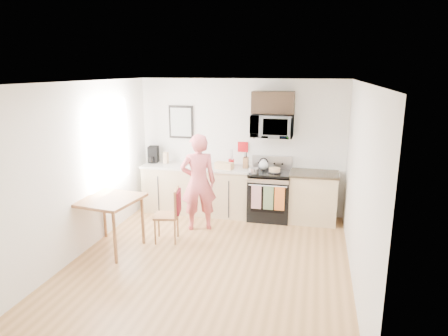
% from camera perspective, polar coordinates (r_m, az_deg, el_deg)
% --- Properties ---
extents(floor, '(4.60, 4.60, 0.00)m').
position_cam_1_polar(floor, '(6.07, -1.96, -13.18)').
color(floor, '#9A6A3B').
rests_on(floor, ground).
extents(back_wall, '(4.00, 0.04, 2.60)m').
position_cam_1_polar(back_wall, '(7.79, 2.37, 3.06)').
color(back_wall, silver).
rests_on(back_wall, floor).
extents(front_wall, '(4.00, 0.04, 2.60)m').
position_cam_1_polar(front_wall, '(3.56, -11.98, -10.68)').
color(front_wall, silver).
rests_on(front_wall, floor).
extents(left_wall, '(0.04, 4.60, 2.60)m').
position_cam_1_polar(left_wall, '(6.41, -19.60, -0.11)').
color(left_wall, silver).
rests_on(left_wall, floor).
extents(right_wall, '(0.04, 4.60, 2.60)m').
position_cam_1_polar(right_wall, '(5.45, 18.71, -2.43)').
color(right_wall, silver).
rests_on(right_wall, floor).
extents(ceiling, '(4.00, 4.60, 0.04)m').
position_cam_1_polar(ceiling, '(5.41, -2.19, 12.17)').
color(ceiling, white).
rests_on(ceiling, back_wall).
extents(window, '(0.06, 1.40, 1.50)m').
position_cam_1_polar(window, '(7.01, -16.03, 3.39)').
color(window, white).
rests_on(window, left_wall).
extents(cabinet_left, '(2.10, 0.60, 0.90)m').
position_cam_1_polar(cabinet_left, '(7.90, -3.82, -3.16)').
color(cabinet_left, tan).
rests_on(cabinet_left, floor).
extents(countertop_left, '(2.14, 0.64, 0.04)m').
position_cam_1_polar(countertop_left, '(7.77, -3.88, 0.15)').
color(countertop_left, beige).
rests_on(countertop_left, cabinet_left).
extents(cabinet_right, '(0.84, 0.60, 0.90)m').
position_cam_1_polar(cabinet_right, '(7.58, 12.58, -4.22)').
color(cabinet_right, tan).
rests_on(cabinet_right, floor).
extents(countertop_right, '(0.88, 0.64, 0.04)m').
position_cam_1_polar(countertop_right, '(7.45, 12.77, -0.78)').
color(countertop_right, black).
rests_on(countertop_right, cabinet_right).
extents(range, '(0.76, 0.70, 1.16)m').
position_cam_1_polar(range, '(7.60, 6.52, -4.02)').
color(range, black).
rests_on(range, floor).
extents(microwave, '(0.76, 0.51, 0.42)m').
position_cam_1_polar(microwave, '(7.41, 6.90, 6.02)').
color(microwave, '#A7A7AB').
rests_on(microwave, back_wall).
extents(upper_cabinet, '(0.76, 0.35, 0.40)m').
position_cam_1_polar(upper_cabinet, '(7.41, 7.03, 9.28)').
color(upper_cabinet, black).
rests_on(upper_cabinet, back_wall).
extents(wall_art, '(0.50, 0.04, 0.65)m').
position_cam_1_polar(wall_art, '(8.00, -6.15, 6.55)').
color(wall_art, black).
rests_on(wall_art, back_wall).
extents(wall_trivet, '(0.20, 0.02, 0.20)m').
position_cam_1_polar(wall_trivet, '(7.76, 2.71, 3.02)').
color(wall_trivet, '#A30E13').
rests_on(wall_trivet, back_wall).
extents(person, '(0.73, 0.62, 1.71)m').
position_cam_1_polar(person, '(6.95, -3.68, -2.05)').
color(person, '#BE343B').
rests_on(person, floor).
extents(dining_table, '(0.90, 0.90, 0.84)m').
position_cam_1_polar(dining_table, '(6.42, -16.28, -4.98)').
color(dining_table, brown).
rests_on(dining_table, floor).
extents(chair, '(0.48, 0.45, 0.90)m').
position_cam_1_polar(chair, '(6.57, -7.20, -5.64)').
color(chair, brown).
rests_on(chair, floor).
extents(knife_block, '(0.09, 0.13, 0.20)m').
position_cam_1_polar(knife_block, '(7.59, 3.13, 0.77)').
color(knife_block, brown).
rests_on(knife_block, countertop_left).
extents(utensil_crock, '(0.11, 0.11, 0.34)m').
position_cam_1_polar(utensil_crock, '(7.70, 1.04, 1.23)').
color(utensil_crock, '#A30E13').
rests_on(utensil_crock, countertop_left).
extents(fruit_bowl, '(0.25, 0.25, 0.09)m').
position_cam_1_polar(fruit_bowl, '(7.91, -3.58, 0.82)').
color(fruit_bowl, silver).
rests_on(fruit_bowl, countertop_left).
extents(milk_carton, '(0.10, 0.10, 0.22)m').
position_cam_1_polar(milk_carton, '(8.03, -8.30, 1.45)').
color(milk_carton, tan).
rests_on(milk_carton, countertop_left).
extents(coffee_maker, '(0.22, 0.29, 0.33)m').
position_cam_1_polar(coffee_maker, '(8.15, -10.08, 1.86)').
color(coffee_maker, black).
rests_on(coffee_maker, countertop_left).
extents(bread_bag, '(0.37, 0.23, 0.12)m').
position_cam_1_polar(bread_bag, '(7.51, 0.03, 0.33)').
color(bread_bag, tan).
rests_on(bread_bag, countertop_left).
extents(cake, '(0.25, 0.25, 0.08)m').
position_cam_1_polar(cake, '(7.39, 7.24, -0.31)').
color(cake, black).
rests_on(cake, range).
extents(kettle, '(0.18, 0.18, 0.23)m').
position_cam_1_polar(kettle, '(7.54, 5.67, 0.48)').
color(kettle, silver).
rests_on(kettle, range).
extents(pot, '(0.18, 0.31, 0.09)m').
position_cam_1_polar(pot, '(7.30, 4.28, -0.35)').
color(pot, '#A7A7AB').
rests_on(pot, range).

